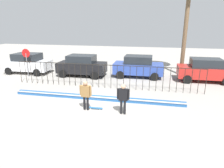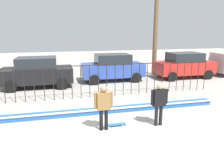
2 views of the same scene
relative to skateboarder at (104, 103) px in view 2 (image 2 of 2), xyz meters
name	(u,v)px [view 2 (image 2 of 2)]	position (x,y,z in m)	size (l,w,h in m)	color
ground_plane	(102,122)	(0.08, 0.70, -1.01)	(60.00, 60.00, 0.00)	#9E9991
bowl_coping_ledge	(98,111)	(0.08, 1.62, -0.89)	(11.00, 0.41, 0.27)	#235699
perimeter_fence	(90,78)	(0.08, 4.06, 0.08)	(14.04, 0.04, 1.76)	black
skateboarder	(104,103)	(0.00, 0.00, 0.00)	(0.68, 0.25, 1.68)	black
skateboard	(115,125)	(0.49, 0.20, -0.95)	(0.80, 0.20, 0.07)	#26598C
camera_operator	(159,100)	(2.09, -0.11, -0.01)	(0.67, 0.25, 1.66)	black
parked_car_black	(37,72)	(-2.77, 7.02, -0.03)	(4.30, 2.12, 1.90)	black
parked_car_blue	(113,67)	(2.25, 7.70, -0.03)	(4.30, 2.12, 1.90)	#2D479E
parked_car_red	(184,65)	(7.73, 7.40, -0.03)	(4.30, 2.12, 1.90)	#B2231E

